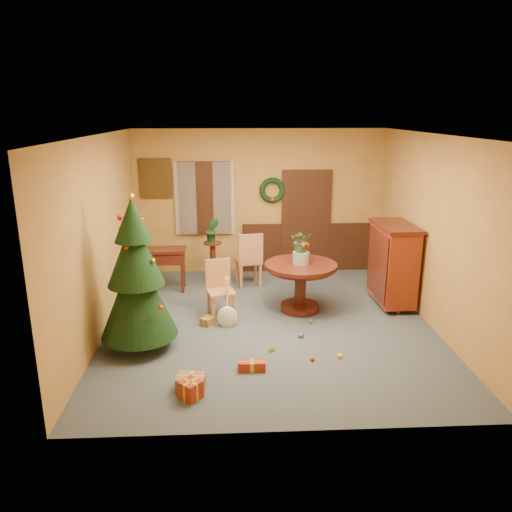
{
  "coord_description": "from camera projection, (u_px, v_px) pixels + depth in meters",
  "views": [
    {
      "loc": [
        -0.59,
        -7.23,
        3.23
      ],
      "look_at": [
        -0.19,
        0.4,
        1.0
      ],
      "focal_mm": 35.0,
      "sensor_mm": 36.0,
      "label": 1
    }
  ],
  "objects": [
    {
      "name": "guitar",
      "position": [
        227.0,
        304.0,
        7.66
      ],
      "size": [
        0.45,
        0.56,
        0.73
      ],
      "primitive_type": null,
      "rotation": [
        -0.49,
        0.0,
        0.32
      ],
      "color": "beige",
      "rests_on": "floor"
    },
    {
      "name": "stand_plant",
      "position": [
        212.0,
        230.0,
        9.24
      ],
      "size": [
        0.27,
        0.22,
        0.47
      ],
      "primitive_type": "imported",
      "rotation": [
        0.0,
        0.0,
        -0.06
      ],
      "color": "#19471E",
      "rests_on": "plant_stand"
    },
    {
      "name": "gift_a",
      "position": [
        191.0,
        382.0,
        5.99
      ],
      "size": [
        0.36,
        0.28,
        0.18
      ],
      "color": "brown",
      "rests_on": "floor"
    },
    {
      "name": "gift_c",
      "position": [
        208.0,
        321.0,
        7.82
      ],
      "size": [
        0.26,
        0.28,
        0.13
      ],
      "color": "brown",
      "rests_on": "floor"
    },
    {
      "name": "toy_b",
      "position": [
        311.0,
        321.0,
        7.88
      ],
      "size": [
        0.06,
        0.06,
        0.06
      ],
      "primitive_type": "sphere",
      "color": "green",
      "rests_on": "floor"
    },
    {
      "name": "toy_e",
      "position": [
        272.0,
        350.0,
        6.95
      ],
      "size": [
        0.09,
        0.08,
        0.05
      ],
      "primitive_type": "cube",
      "rotation": [
        0.0,
        0.0,
        0.52
      ],
      "color": "gold",
      "rests_on": "floor"
    },
    {
      "name": "toy_a",
      "position": [
        301.0,
        336.0,
        7.37
      ],
      "size": [
        0.09,
        0.09,
        0.05
      ],
      "primitive_type": "cube",
      "rotation": [
        0.0,
        0.0,
        0.88
      ],
      "color": "#295CB4",
      "rests_on": "floor"
    },
    {
      "name": "christmas_tree",
      "position": [
        136.0,
        277.0,
        6.8
      ],
      "size": [
        1.07,
        1.07,
        2.2
      ],
      "color": "#382111",
      "rests_on": "floor"
    },
    {
      "name": "centerpiece_plant",
      "position": [
        301.0,
        240.0,
        8.05
      ],
      "size": [
        0.35,
        0.3,
        0.39
      ],
      "primitive_type": "imported",
      "color": "#1E4C23",
      "rests_on": "urn"
    },
    {
      "name": "toy_c",
      "position": [
        340.0,
        356.0,
        6.77
      ],
      "size": [
        0.06,
        0.08,
        0.05
      ],
      "primitive_type": "cube",
      "rotation": [
        0.0,
        0.0,
        1.47
      ],
      "color": "gold",
      "rests_on": "floor"
    },
    {
      "name": "dining_table",
      "position": [
        300.0,
        278.0,
        8.23
      ],
      "size": [
        1.19,
        1.19,
        0.82
      ],
      "color": "black",
      "rests_on": "floor"
    },
    {
      "name": "chair_near",
      "position": [
        220.0,
        287.0,
        8.02
      ],
      "size": [
        0.5,
        0.5,
        0.94
      ],
      "color": "brown",
      "rests_on": "floor"
    },
    {
      "name": "room_envelope",
      "position": [
        270.0,
        219.0,
        10.15
      ],
      "size": [
        5.5,
        5.5,
        5.5
      ],
      "color": "#33414B",
      "rests_on": "ground"
    },
    {
      "name": "chair_far",
      "position": [
        249.0,
        258.0,
        9.37
      ],
      "size": [
        0.54,
        0.54,
        1.06
      ],
      "color": "brown",
      "rests_on": "floor"
    },
    {
      "name": "gift_b",
      "position": [
        191.0,
        390.0,
        5.8
      ],
      "size": [
        0.3,
        0.3,
        0.22
      ],
      "color": "maroon",
      "rests_on": "floor"
    },
    {
      "name": "plant_stand",
      "position": [
        213.0,
        259.0,
        9.4
      ],
      "size": [
        0.34,
        0.34,
        0.87
      ],
      "color": "black",
      "rests_on": "floor"
    },
    {
      "name": "sideboard",
      "position": [
        393.0,
        262.0,
        8.44
      ],
      "size": [
        0.63,
        1.13,
        1.42
      ],
      "color": "#531609",
      "rests_on": "floor"
    },
    {
      "name": "toy_d",
      "position": [
        312.0,
        359.0,
        6.69
      ],
      "size": [
        0.06,
        0.06,
        0.06
      ],
      "primitive_type": "sphere",
      "color": "red",
      "rests_on": "floor"
    },
    {
      "name": "urn",
      "position": [
        301.0,
        258.0,
        8.14
      ],
      "size": [
        0.27,
        0.27,
        0.2
      ],
      "primitive_type": "cylinder",
      "color": "slate",
      "rests_on": "dining_table"
    },
    {
      "name": "writing_desk",
      "position": [
        162.0,
        259.0,
        9.17
      ],
      "size": [
        0.91,
        0.46,
        0.8
      ],
      "color": "black",
      "rests_on": "floor"
    },
    {
      "name": "gift_d",
      "position": [
        252.0,
        366.0,
        6.44
      ],
      "size": [
        0.36,
        0.15,
        0.13
      ],
      "color": "maroon",
      "rests_on": "floor"
    }
  ]
}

